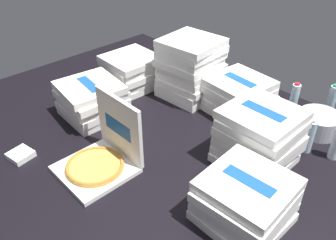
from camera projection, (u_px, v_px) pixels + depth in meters
ground_plane at (159, 147)px, 2.22m from camera, size 3.20×2.40×0.02m
open_pizza_box at (102, 155)px, 2.00m from camera, size 0.39×0.40×0.42m
pizza_stack_left_far at (239, 96)px, 2.47m from camera, size 0.44×0.44×0.26m
pizza_stack_right_near at (132, 71)px, 2.80m from camera, size 0.44×0.44×0.25m
pizza_stack_center_far at (190, 68)px, 2.62m from camera, size 0.45×0.44×0.46m
pizza_stack_left_mid at (259, 138)px, 1.99m from camera, size 0.42×0.42×0.36m
pizza_stack_left_near at (245, 201)px, 1.66m from camera, size 0.42×0.43×0.26m
pizza_stack_center_near at (92, 100)px, 2.43m from camera, size 0.43×0.44×0.26m
ice_bucket at (318, 123)px, 2.30m from camera, size 0.27×0.27×0.14m
water_bottle_0 at (294, 98)px, 2.48m from camera, size 0.06×0.06×0.23m
water_bottle_3 at (309, 136)px, 2.11m from camera, size 0.06×0.06×0.23m
water_bottle_4 at (332, 100)px, 2.46m from camera, size 0.06×0.06×0.23m
napkin_pile at (21, 155)px, 2.11m from camera, size 0.15×0.15×0.04m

